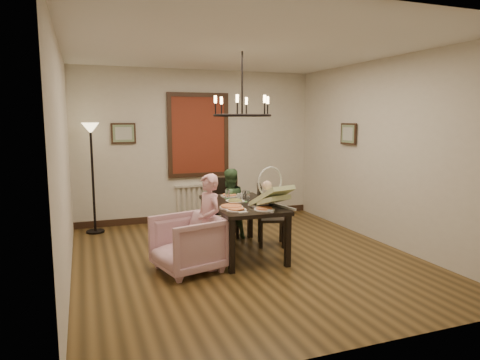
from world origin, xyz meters
TOP-DOWN VIEW (x-y plane):
  - room_shell at (0.00, 0.37)m, footprint 4.51×5.00m
  - dining_table at (0.03, 0.24)m, footprint 0.93×1.59m
  - chair_far at (0.10, 1.17)m, footprint 0.51×0.51m
  - chair_right at (0.59, 0.45)m, footprint 0.52×0.52m
  - armchair at (-0.86, -0.20)m, footprint 0.95×0.93m
  - elderly_woman at (-0.59, -0.21)m, footprint 0.33×0.42m
  - seated_man at (0.09, 0.96)m, footprint 0.53×0.46m
  - baby_bouncer at (0.26, -0.25)m, footprint 0.55×0.67m
  - salad_bowl at (-0.11, 0.14)m, footprint 0.30×0.30m
  - pizza_platter at (-0.23, -0.06)m, footprint 0.31×0.31m
  - drinking_glass at (0.15, 0.34)m, footprint 0.08×0.08m
  - window_blinds at (0.00, 2.46)m, footprint 1.00×0.03m
  - radiator at (0.00, 2.48)m, footprint 0.92×0.12m
  - picture_back at (-1.35, 2.47)m, footprint 0.42×0.03m
  - picture_right at (2.21, 0.90)m, footprint 0.03×0.42m
  - floor_lamp at (-1.90, 2.15)m, footprint 0.30×0.30m
  - chandelier at (0.03, 0.24)m, footprint 0.80×0.80m

SIDE VIEW (x-z plane):
  - radiator at x=0.00m, z-range 0.04..0.66m
  - armchair at x=-0.86m, z-range 0.00..0.71m
  - chair_right at x=0.59m, z-range 0.00..0.93m
  - seated_man at x=0.09m, z-range 0.00..0.94m
  - chair_far at x=0.10m, z-range 0.00..0.95m
  - elderly_woman at x=-0.59m, z-range 0.00..1.01m
  - dining_table at x=0.03m, z-range 0.28..1.01m
  - pizza_platter at x=-0.23m, z-range 0.73..0.77m
  - salad_bowl at x=-0.11m, z-range 0.73..0.80m
  - drinking_glass at x=0.15m, z-range 0.73..0.88m
  - floor_lamp at x=-1.90m, z-range 0.00..1.80m
  - baby_bouncer at x=0.26m, z-range 0.73..1.11m
  - room_shell at x=0.00m, z-range -0.01..2.80m
  - window_blinds at x=0.00m, z-range 0.90..2.30m
  - picture_back at x=-1.35m, z-range 1.47..1.83m
  - picture_right at x=2.21m, z-range 1.47..1.83m
  - chandelier at x=0.03m, z-range 1.93..1.97m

